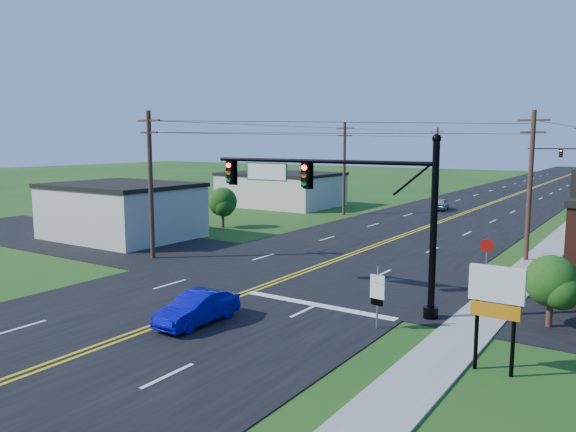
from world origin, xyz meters
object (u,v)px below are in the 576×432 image
Objects in this scene: blue_car at (197,309)px; route_sign at (377,293)px; stop_sign at (487,250)px; signal_mast_far at (567,159)px; signal_mast_main at (336,197)px.

route_sign is (6.15, 3.40, 0.82)m from blue_car.
route_sign is 1.19× the size of stop_sign.
route_sign is (3.06, -74.38, -3.10)m from signal_mast_far.
signal_mast_main is 1.03× the size of signal_mast_far.
blue_car is at bearing -117.31° from signal_mast_main.
signal_mast_far reaches higher than route_sign.
route_sign is 10.90m from stop_sign.
route_sign is at bearing 29.40° from blue_car.
blue_car is 1.53× the size of route_sign.
signal_mast_far is 5.26× the size of stop_sign.
blue_car is 7.08m from route_sign.
stop_sign is (1.34, 10.82, 0.06)m from route_sign.
signal_mast_main is at bearing 148.97° from route_sign.
signal_mast_main is at bearing -131.89° from stop_sign.
blue_car is (-3.09, -77.79, -3.92)m from signal_mast_far.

